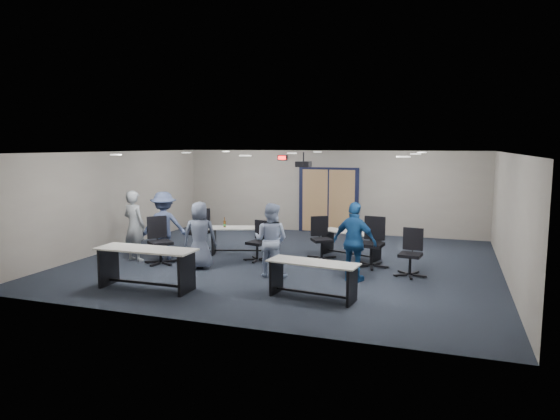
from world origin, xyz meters
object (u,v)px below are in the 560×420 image
(person_plaid, at_px, (200,235))
(person_lightblue, at_px, (271,240))
(table_front_right, at_px, (313,273))
(chair_back_a, at_px, (197,231))
(chair_loose_left, at_px, (160,241))
(chair_back_c, at_px, (322,238))
(table_front_left, at_px, (146,261))
(table_back_right, at_px, (351,240))
(person_navy, at_px, (355,242))
(person_back, at_px, (164,226))
(chair_loose_right, at_px, (410,253))
(person_gray, at_px, (134,226))
(table_back_left, at_px, (243,236))
(chair_back_d, at_px, (372,243))
(chair_back_b, at_px, (257,241))

(person_plaid, relative_size, person_lightblue, 0.97)
(table_front_right, relative_size, person_lightblue, 1.10)
(chair_back_a, distance_m, chair_loose_left, 1.53)
(chair_back_c, bearing_deg, person_lightblue, -139.29)
(table_front_left, bearing_deg, table_back_right, 50.86)
(person_lightblue, bearing_deg, person_plaid, 0.20)
(chair_back_a, relative_size, chair_loose_left, 1.02)
(chair_back_c, relative_size, person_navy, 0.63)
(table_back_right, bearing_deg, person_back, -136.57)
(person_lightblue, bearing_deg, chair_loose_right, -156.93)
(person_gray, bearing_deg, person_navy, -169.80)
(table_back_left, height_order, chair_loose_left, chair_loose_left)
(table_front_right, distance_m, person_gray, 5.26)
(person_back, bearing_deg, chair_loose_left, 86.43)
(table_front_right, height_order, chair_back_c, chair_back_c)
(table_back_right, height_order, person_plaid, person_plaid)
(chair_back_d, height_order, person_back, person_back)
(person_lightblue, xyz_separation_m, person_back, (-3.12, 0.69, 0.05))
(chair_loose_right, height_order, person_navy, person_navy)
(chair_back_d, relative_size, person_lightblue, 0.73)
(person_plaid, relative_size, person_navy, 0.93)
(table_front_right, relative_size, table_back_left, 0.96)
(chair_back_b, xyz_separation_m, chair_back_c, (1.47, 0.72, 0.03))
(table_back_right, distance_m, chair_back_b, 2.44)
(table_back_left, xyz_separation_m, chair_back_b, (0.64, -0.61, 0.00))
(person_back, bearing_deg, chair_loose_right, 157.40)
(chair_loose_right, bearing_deg, person_navy, -137.02)
(table_back_right, distance_m, chair_loose_left, 4.80)
(chair_back_c, distance_m, person_gray, 4.70)
(table_back_left, relative_size, chair_loose_right, 1.78)
(person_navy, bearing_deg, person_gray, 15.97)
(table_back_right, bearing_deg, person_lightblue, -96.36)
(chair_loose_left, height_order, person_navy, person_navy)
(table_back_left, xyz_separation_m, person_navy, (3.28, -1.67, 0.35))
(chair_back_a, height_order, chair_back_b, chair_back_a)
(table_front_left, height_order, chair_back_b, chair_back_b)
(person_gray, bearing_deg, table_back_left, -133.85)
(table_back_right, height_order, person_gray, person_gray)
(person_plaid, height_order, person_navy, person_navy)
(chair_back_c, height_order, person_plaid, person_plaid)
(chair_loose_right, xyz_separation_m, person_plaid, (-4.72, -0.84, 0.26))
(chair_back_b, xyz_separation_m, person_back, (-2.29, -0.58, 0.36))
(table_back_right, xyz_separation_m, chair_back_d, (0.66, -0.93, 0.14))
(person_lightblue, bearing_deg, table_back_right, -113.42)
(chair_back_b, distance_m, chair_back_c, 1.64)
(table_front_right, bearing_deg, table_back_right, 96.90)
(table_front_left, height_order, chair_back_c, chair_back_c)
(chair_back_d, bearing_deg, person_navy, -90.33)
(table_back_left, relative_size, person_navy, 1.11)
(table_back_right, height_order, chair_back_d, chair_back_d)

